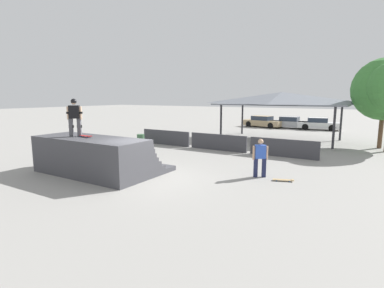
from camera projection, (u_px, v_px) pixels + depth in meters
ground_plane at (143, 179)px, 12.79m from camera, size 160.00×160.00×0.00m
quarter_pipe_ramp at (96, 157)px, 13.67m from camera, size 5.58×3.72×1.68m
skater_on_deck at (74, 115)px, 13.50m from camera, size 0.69×0.55×1.72m
skateboard_on_deck at (85, 136)px, 13.43m from camera, size 0.86×0.30×0.09m
bystander_walking at (260, 156)px, 12.98m from camera, size 0.63×0.45×1.68m
skateboard_on_ground at (284, 180)px, 12.45m from camera, size 0.87×0.46×0.09m
barrier_fence at (218, 142)px, 19.55m from camera, size 12.45×0.12×1.05m
pavilion_shelter at (281, 99)px, 23.63m from camera, size 9.80×5.34×3.82m
trash_bin at (141, 140)px, 21.09m from camera, size 0.52×0.52×0.85m
parked_car_tan at (263, 122)px, 34.09m from camera, size 4.77×2.54×1.27m
parked_car_silver at (290, 123)px, 32.97m from camera, size 4.12×1.82×1.27m
parked_car_white at (318, 124)px, 31.39m from camera, size 4.34×2.16×1.27m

